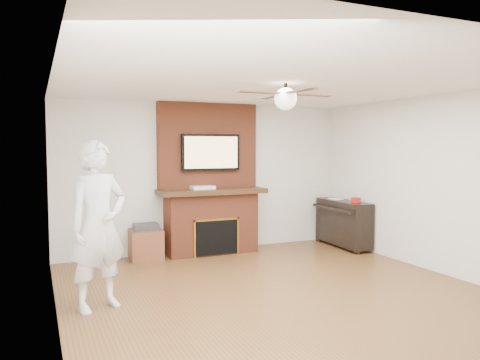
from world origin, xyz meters
name	(u,v)px	position (x,y,z in m)	size (l,w,h in m)	color
room_shell	(285,191)	(0.00, 0.00, 1.25)	(5.36, 5.86, 2.86)	#523318
fireplace	(210,193)	(0.00, 2.55, 1.00)	(1.78, 0.64, 2.50)	brown
tv	(211,152)	(0.00, 2.50, 1.68)	(1.00, 0.08, 0.60)	black
ceiling_fan	(286,98)	(0.00, 0.00, 2.33)	(1.21, 1.21, 0.31)	black
person	(98,225)	(-2.06, 0.44, 0.92)	(0.68, 0.45, 1.84)	silver
side_table	(146,243)	(-1.10, 2.48, 0.26)	(0.51, 0.51, 0.57)	brown
piano	(343,222)	(2.30, 2.00, 0.44)	(0.51, 1.27, 0.91)	black
cable_box	(203,187)	(-0.17, 2.45, 1.11)	(0.38, 0.22, 0.05)	silver
candle_orange	(210,251)	(-0.08, 2.34, 0.06)	(0.08, 0.08, 0.13)	#C14F16
candle_green	(208,252)	(-0.12, 2.36, 0.05)	(0.07, 0.07, 0.10)	#418033
candle_blue	(229,252)	(0.25, 2.32, 0.03)	(0.06, 0.06, 0.07)	#324097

